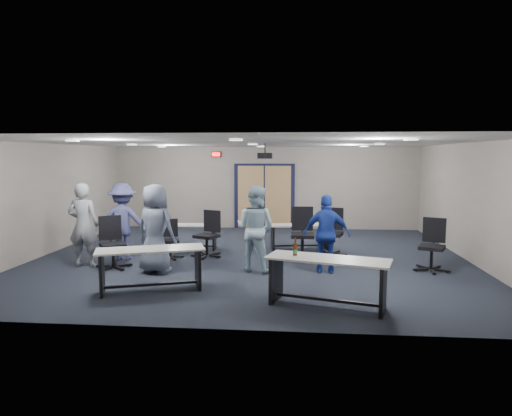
# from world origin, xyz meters

# --- Properties ---
(floor) EXTENTS (10.00, 10.00, 0.00)m
(floor) POSITION_xyz_m (0.00, 0.00, 0.00)
(floor) COLOR black
(floor) RESTS_ON ground
(back_wall) EXTENTS (10.00, 0.04, 2.70)m
(back_wall) POSITION_xyz_m (0.00, 4.50, 1.35)
(back_wall) COLOR gray
(back_wall) RESTS_ON floor
(front_wall) EXTENTS (10.00, 0.04, 2.70)m
(front_wall) POSITION_xyz_m (0.00, -4.50, 1.35)
(front_wall) COLOR gray
(front_wall) RESTS_ON floor
(left_wall) EXTENTS (0.04, 9.00, 2.70)m
(left_wall) POSITION_xyz_m (-5.00, 0.00, 1.35)
(left_wall) COLOR gray
(left_wall) RESTS_ON floor
(right_wall) EXTENTS (0.04, 9.00, 2.70)m
(right_wall) POSITION_xyz_m (5.00, 0.00, 1.35)
(right_wall) COLOR gray
(right_wall) RESTS_ON floor
(ceiling) EXTENTS (10.00, 9.00, 0.04)m
(ceiling) POSITION_xyz_m (0.00, 0.00, 2.70)
(ceiling) COLOR silver
(ceiling) RESTS_ON back_wall
(double_door) EXTENTS (2.00, 0.07, 2.20)m
(double_door) POSITION_xyz_m (0.00, 4.46, 1.05)
(double_door) COLOR black
(double_door) RESTS_ON back_wall
(exit_sign) EXTENTS (0.32, 0.07, 0.18)m
(exit_sign) POSITION_xyz_m (-1.60, 4.44, 2.45)
(exit_sign) COLOR black
(exit_sign) RESTS_ON back_wall
(ceiling_projector) EXTENTS (0.35, 0.32, 0.37)m
(ceiling_projector) POSITION_xyz_m (0.30, 0.50, 2.40)
(ceiling_projector) COLOR black
(ceiling_projector) RESTS_ON ceiling
(ceiling_can_lights) EXTENTS (6.24, 5.74, 0.02)m
(ceiling_can_lights) POSITION_xyz_m (0.00, 0.25, 2.67)
(ceiling_can_lights) COLOR white
(ceiling_can_lights) RESTS_ON ceiling
(table_front_left) EXTENTS (1.98, 1.22, 0.76)m
(table_front_left) POSITION_xyz_m (-1.50, -2.78, 0.52)
(table_front_left) COLOR beige
(table_front_left) RESTS_ON floor
(table_front_right) EXTENTS (2.04, 1.16, 1.08)m
(table_front_right) POSITION_xyz_m (1.56, -3.38, 0.54)
(table_front_right) COLOR beige
(table_front_right) RESTS_ON floor
(table_back_left) EXTENTS (1.62, 0.61, 0.75)m
(table_back_left) POSITION_xyz_m (-1.73, 0.84, 0.44)
(table_back_left) COLOR beige
(table_back_left) RESTS_ON floor
(table_back_right) EXTENTS (1.64, 0.79, 0.64)m
(table_back_right) POSITION_xyz_m (1.15, 1.15, 0.44)
(table_back_right) COLOR beige
(table_back_right) RESTS_ON floor
(chair_back_a) EXTENTS (0.72, 0.72, 0.92)m
(chair_back_a) POSITION_xyz_m (-1.87, -0.25, 0.46)
(chair_back_a) COLOR black
(chair_back_a) RESTS_ON floor
(chair_back_b) EXTENTS (0.91, 0.91, 1.10)m
(chair_back_b) POSITION_xyz_m (-1.05, -0.01, 0.55)
(chair_back_b) COLOR black
(chair_back_b) RESTS_ON floor
(chair_back_c) EXTENTS (0.76, 0.76, 1.20)m
(chair_back_c) POSITION_xyz_m (1.21, 0.02, 0.60)
(chair_back_c) COLOR black
(chair_back_c) RESTS_ON floor
(chair_back_d) EXTENTS (0.89, 0.89, 1.14)m
(chair_back_d) POSITION_xyz_m (1.91, 0.44, 0.57)
(chair_back_d) COLOR black
(chair_back_d) RESTS_ON floor
(chair_loose_left) EXTENTS (0.97, 0.97, 1.11)m
(chair_loose_left) POSITION_xyz_m (-2.82, -1.29, 0.56)
(chair_loose_left) COLOR black
(chair_loose_left) RESTS_ON floor
(chair_loose_right) EXTENTS (0.91, 0.91, 1.10)m
(chair_loose_right) POSITION_xyz_m (3.88, -0.92, 0.55)
(chair_loose_right) COLOR black
(chair_loose_right) RESTS_ON floor
(person_gray) EXTENTS (0.69, 0.47, 1.83)m
(person_gray) POSITION_xyz_m (-3.52, -1.16, 0.92)
(person_gray) COLOR gray
(person_gray) RESTS_ON floor
(person_plaid) EXTENTS (1.04, 0.85, 1.83)m
(person_plaid) POSITION_xyz_m (-1.80, -1.53, 0.92)
(person_plaid) COLOR slate
(person_plaid) RESTS_ON floor
(person_lightblue) EXTENTS (1.06, 0.96, 1.79)m
(person_lightblue) POSITION_xyz_m (0.22, -1.19, 0.89)
(person_lightblue) COLOR #A3C3D7
(person_lightblue) RESTS_ON floor
(person_navy) EXTENTS (0.96, 0.44, 1.61)m
(person_navy) POSITION_xyz_m (1.69, -1.23, 0.81)
(person_navy) COLOR #1B3397
(person_navy) RESTS_ON floor
(person_back) EXTENTS (1.22, 0.79, 1.78)m
(person_back) POSITION_xyz_m (-2.92, -0.45, 0.89)
(person_back) COLOR #44487B
(person_back) RESTS_ON floor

